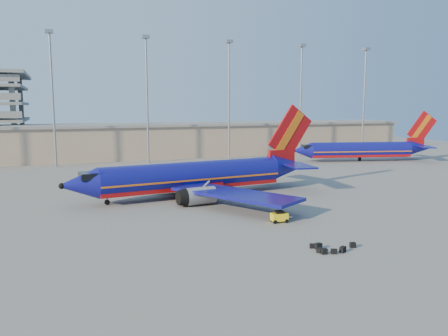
{
  "coord_description": "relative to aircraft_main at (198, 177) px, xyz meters",
  "views": [
    {
      "loc": [
        -24.27,
        -53.96,
        13.02
      ],
      "look_at": [
        -1.8,
        5.2,
        4.0
      ],
      "focal_mm": 35.0,
      "sensor_mm": 36.0,
      "label": 1
    }
  ],
  "objects": [
    {
      "name": "luggage_pile",
      "position": [
        3.68,
        -27.59,
        -2.59
      ],
      "size": [
        4.27,
        2.59,
        0.55
      ],
      "color": "black",
      "rests_on": "ground"
    },
    {
      "name": "aircraft_second",
      "position": [
        48.9,
        24.74,
        -0.1
      ],
      "size": [
        34.58,
        15.98,
        11.91
      ],
      "rotation": [
        0.0,
        0.0,
        -0.24
      ],
      "color": "navy",
      "rests_on": "ground"
    },
    {
      "name": "baggage_tug",
      "position": [
        4.08,
        -17.29,
        -2.14
      ],
      "size": [
        1.94,
        1.28,
        1.33
      ],
      "rotation": [
        0.0,
        0.0,
        -0.09
      ],
      "color": "yellow",
      "rests_on": "ground"
    },
    {
      "name": "ground",
      "position": [
        5.53,
        -5.84,
        -2.83
      ],
      "size": [
        220.0,
        220.0,
        0.0
      ],
      "primitive_type": "plane",
      "color": "slate",
      "rests_on": "ground"
    },
    {
      "name": "light_mast_row",
      "position": [
        10.53,
        40.16,
        14.72
      ],
      "size": [
        101.6,
        1.6,
        28.65
      ],
      "color": "gray",
      "rests_on": "ground"
    },
    {
      "name": "aircraft_main",
      "position": [
        0.0,
        0.0,
        0.0
      ],
      "size": [
        39.14,
        37.49,
        13.26
      ],
      "rotation": [
        0.0,
        0.0,
        0.1
      ],
      "color": "navy",
      "rests_on": "ground"
    },
    {
      "name": "terminal_building",
      "position": [
        15.53,
        52.16,
        1.48
      ],
      "size": [
        122.0,
        16.0,
        8.5
      ],
      "color": "gray",
      "rests_on": "ground"
    }
  ]
}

